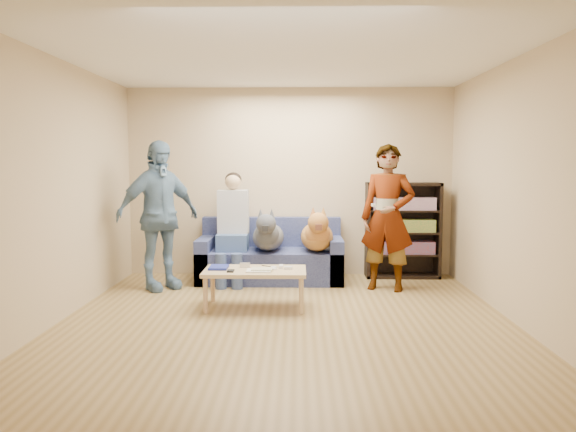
{
  "coord_description": "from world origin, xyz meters",
  "views": [
    {
      "loc": [
        0.12,
        -5.32,
        1.58
      ],
      "look_at": [
        0.0,
        1.2,
        0.95
      ],
      "focal_mm": 35.0,
      "sensor_mm": 36.0,
      "label": 1
    }
  ],
  "objects_px": {
    "person_standing_left": "(158,215)",
    "camera_silver": "(245,265)",
    "bookshelf": "(403,228)",
    "coffee_table": "(255,274)",
    "notebook_blue": "(219,267)",
    "person_seated": "(233,224)",
    "sofa": "(271,259)",
    "dog_tan": "(317,235)",
    "person_standing_right": "(388,217)",
    "dog_gray": "(268,235)"
  },
  "relations": [
    {
      "from": "notebook_blue",
      "to": "person_seated",
      "type": "bearing_deg",
      "value": 89.78
    },
    {
      "from": "notebook_blue",
      "to": "bookshelf",
      "type": "height_order",
      "value": "bookshelf"
    },
    {
      "from": "person_standing_left",
      "to": "dog_tan",
      "type": "relative_size",
      "value": 1.58
    },
    {
      "from": "camera_silver",
      "to": "coffee_table",
      "type": "relative_size",
      "value": 0.1
    },
    {
      "from": "dog_gray",
      "to": "person_standing_left",
      "type": "bearing_deg",
      "value": -165.15
    },
    {
      "from": "notebook_blue",
      "to": "bookshelf",
      "type": "bearing_deg",
      "value": 35.3
    },
    {
      "from": "person_standing_left",
      "to": "coffee_table",
      "type": "bearing_deg",
      "value": -76.14
    },
    {
      "from": "person_standing_right",
      "to": "camera_silver",
      "type": "height_order",
      "value": "person_standing_right"
    },
    {
      "from": "sofa",
      "to": "person_standing_right",
      "type": "bearing_deg",
      "value": -20.42
    },
    {
      "from": "person_standing_left",
      "to": "bookshelf",
      "type": "height_order",
      "value": "person_standing_left"
    },
    {
      "from": "notebook_blue",
      "to": "person_seated",
      "type": "distance_m",
      "value": 1.31
    },
    {
      "from": "person_standing_left",
      "to": "camera_silver",
      "type": "distance_m",
      "value": 1.46
    },
    {
      "from": "camera_silver",
      "to": "bookshelf",
      "type": "xyz_separation_m",
      "value": [
        2.02,
        1.56,
        0.23
      ]
    },
    {
      "from": "notebook_blue",
      "to": "dog_tan",
      "type": "distance_m",
      "value": 1.63
    },
    {
      "from": "person_seated",
      "to": "dog_tan",
      "type": "height_order",
      "value": "person_seated"
    },
    {
      "from": "person_standing_left",
      "to": "dog_gray",
      "type": "xyz_separation_m",
      "value": [
        1.34,
        0.35,
        -0.29
      ]
    },
    {
      "from": "person_seated",
      "to": "coffee_table",
      "type": "relative_size",
      "value": 1.34
    },
    {
      "from": "person_seated",
      "to": "coffee_table",
      "type": "xyz_separation_m",
      "value": [
        0.4,
        -1.32,
        -0.4
      ]
    },
    {
      "from": "person_standing_right",
      "to": "coffee_table",
      "type": "height_order",
      "value": "person_standing_right"
    },
    {
      "from": "coffee_table",
      "to": "bookshelf",
      "type": "bearing_deg",
      "value": 41.47
    },
    {
      "from": "sofa",
      "to": "dog_tan",
      "type": "relative_size",
      "value": 1.62
    },
    {
      "from": "person_standing_right",
      "to": "person_seated",
      "type": "xyz_separation_m",
      "value": [
        -1.96,
        0.42,
        -0.13
      ]
    },
    {
      "from": "camera_silver",
      "to": "dog_tan",
      "type": "bearing_deg",
      "value": 53.05
    },
    {
      "from": "person_standing_left",
      "to": "coffee_table",
      "type": "height_order",
      "value": "person_standing_left"
    },
    {
      "from": "person_standing_left",
      "to": "camera_silver",
      "type": "xyz_separation_m",
      "value": [
        1.14,
        -0.77,
        -0.48
      ]
    },
    {
      "from": "camera_silver",
      "to": "bookshelf",
      "type": "distance_m",
      "value": 2.56
    },
    {
      "from": "sofa",
      "to": "coffee_table",
      "type": "bearing_deg",
      "value": -93.86
    },
    {
      "from": "coffee_table",
      "to": "dog_gray",
      "type": "bearing_deg",
      "value": 86.65
    },
    {
      "from": "person_standing_right",
      "to": "person_standing_left",
      "type": "distance_m",
      "value": 2.83
    },
    {
      "from": "dog_tan",
      "to": "bookshelf",
      "type": "relative_size",
      "value": 0.9
    },
    {
      "from": "person_standing_left",
      "to": "camera_silver",
      "type": "relative_size",
      "value": 16.77
    },
    {
      "from": "sofa",
      "to": "dog_tan",
      "type": "xyz_separation_m",
      "value": [
        0.62,
        -0.22,
        0.36
      ]
    },
    {
      "from": "person_standing_right",
      "to": "sofa",
      "type": "height_order",
      "value": "person_standing_right"
    },
    {
      "from": "dog_gray",
      "to": "sofa",
      "type": "bearing_deg",
      "value": 83.02
    },
    {
      "from": "person_standing_right",
      "to": "dog_gray",
      "type": "relative_size",
      "value": 1.44
    },
    {
      "from": "person_standing_right",
      "to": "person_seated",
      "type": "distance_m",
      "value": 2.01
    },
    {
      "from": "dog_tan",
      "to": "sofa",
      "type": "bearing_deg",
      "value": 160.62
    },
    {
      "from": "sofa",
      "to": "dog_gray",
      "type": "bearing_deg",
      "value": -96.98
    },
    {
      "from": "coffee_table",
      "to": "notebook_blue",
      "type": "bearing_deg",
      "value": 172.87
    },
    {
      "from": "person_standing_left",
      "to": "person_seated",
      "type": "xyz_separation_m",
      "value": [
        0.87,
        0.43,
        -0.15
      ]
    },
    {
      "from": "camera_silver",
      "to": "coffee_table",
      "type": "bearing_deg",
      "value": -45.0
    },
    {
      "from": "person_seated",
      "to": "sofa",
      "type": "bearing_deg",
      "value": 14.42
    },
    {
      "from": "person_standing_left",
      "to": "camera_silver",
      "type": "height_order",
      "value": "person_standing_left"
    },
    {
      "from": "person_standing_right",
      "to": "notebook_blue",
      "type": "bearing_deg",
      "value": -137.35
    },
    {
      "from": "sofa",
      "to": "person_seated",
      "type": "height_order",
      "value": "person_seated"
    },
    {
      "from": "person_standing_left",
      "to": "camera_silver",
      "type": "bearing_deg",
      "value": -74.91
    },
    {
      "from": "coffee_table",
      "to": "bookshelf",
      "type": "relative_size",
      "value": 0.85
    },
    {
      "from": "camera_silver",
      "to": "sofa",
      "type": "relative_size",
      "value": 0.06
    },
    {
      "from": "dog_tan",
      "to": "coffee_table",
      "type": "height_order",
      "value": "dog_tan"
    },
    {
      "from": "coffee_table",
      "to": "dog_tan",
      "type": "bearing_deg",
      "value": 59.85
    }
  ]
}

